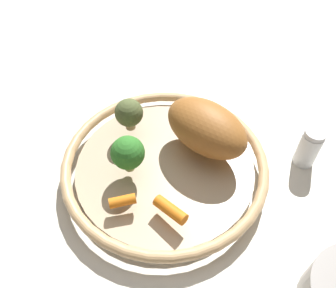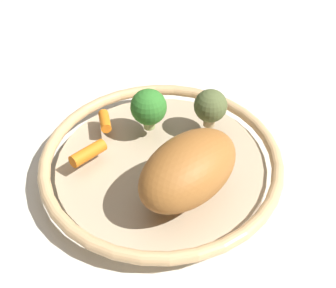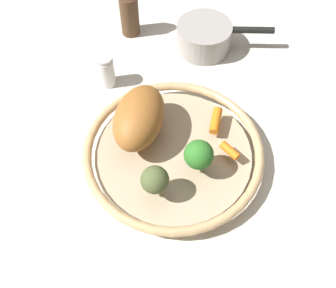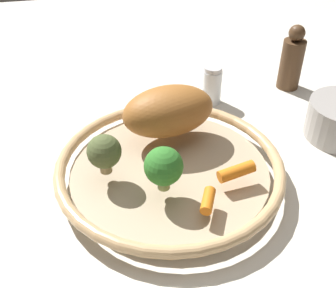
{
  "view_description": "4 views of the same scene",
  "coord_description": "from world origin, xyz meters",
  "px_view_note": "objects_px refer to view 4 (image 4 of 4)",
  "views": [
    {
      "loc": [
        -0.29,
        0.22,
        0.5
      ],
      "look_at": [
        0.01,
        -0.02,
        0.05
      ],
      "focal_mm": 36.5,
      "sensor_mm": 36.0,
      "label": 1
    },
    {
      "loc": [
        -0.26,
        -0.35,
        0.47
      ],
      "look_at": [
        -0.01,
        -0.02,
        0.08
      ],
      "focal_mm": 45.09,
      "sensor_mm": 36.0,
      "label": 2
    },
    {
      "loc": [
        0.4,
        0.16,
        0.69
      ],
      "look_at": [
        0.0,
        -0.01,
        0.06
      ],
      "focal_mm": 42.44,
      "sensor_mm": 36.0,
      "label": 3
    },
    {
      "loc": [
        0.11,
        0.5,
        0.45
      ],
      "look_at": [
        0.0,
        -0.01,
        0.07
      ],
      "focal_mm": 45.27,
      "sensor_mm": 36.0,
      "label": 4
    }
  ],
  "objects_px": {
    "serving_bowl": "(170,170)",
    "pepper_mill": "(292,60)",
    "baby_carrot_left": "(236,171)",
    "salt_shaker": "(212,85)",
    "roast_chicken_piece": "(168,111)",
    "baby_carrot_right": "(208,201)",
    "broccoli_floret_large": "(104,152)",
    "broccoli_floret_small": "(164,167)"
  },
  "relations": [
    {
      "from": "baby_carrot_left",
      "to": "broccoli_floret_large",
      "type": "height_order",
      "value": "broccoli_floret_large"
    },
    {
      "from": "baby_carrot_right",
      "to": "broccoli_floret_small",
      "type": "distance_m",
      "value": 0.08
    },
    {
      "from": "salt_shaker",
      "to": "baby_carrot_right",
      "type": "bearing_deg",
      "value": 72.43
    },
    {
      "from": "serving_bowl",
      "to": "pepper_mill",
      "type": "height_order",
      "value": "pepper_mill"
    },
    {
      "from": "broccoli_floret_small",
      "to": "salt_shaker",
      "type": "height_order",
      "value": "broccoli_floret_small"
    },
    {
      "from": "serving_bowl",
      "to": "baby_carrot_right",
      "type": "relative_size",
      "value": 8.72
    },
    {
      "from": "roast_chicken_piece",
      "to": "broccoli_floret_small",
      "type": "relative_size",
      "value": 2.3
    },
    {
      "from": "roast_chicken_piece",
      "to": "baby_carrot_right",
      "type": "xyz_separation_m",
      "value": [
        -0.02,
        0.18,
        -0.03
      ]
    },
    {
      "from": "baby_carrot_left",
      "to": "broccoli_floret_small",
      "type": "distance_m",
      "value": 0.11
    },
    {
      "from": "baby_carrot_left",
      "to": "salt_shaker",
      "type": "distance_m",
      "value": 0.28
    },
    {
      "from": "roast_chicken_piece",
      "to": "pepper_mill",
      "type": "height_order",
      "value": "pepper_mill"
    },
    {
      "from": "baby_carrot_right",
      "to": "pepper_mill",
      "type": "xyz_separation_m",
      "value": [
        -0.28,
        -0.35,
        0.01
      ]
    },
    {
      "from": "baby_carrot_left",
      "to": "baby_carrot_right",
      "type": "bearing_deg",
      "value": 40.14
    },
    {
      "from": "roast_chicken_piece",
      "to": "broccoli_floret_large",
      "type": "xyz_separation_m",
      "value": [
        0.11,
        0.08,
        -0.0
      ]
    },
    {
      "from": "salt_shaker",
      "to": "baby_carrot_left",
      "type": "bearing_deg",
      "value": 80.64
    },
    {
      "from": "baby_carrot_left",
      "to": "pepper_mill",
      "type": "xyz_separation_m",
      "value": [
        -0.23,
        -0.3,
        0.01
      ]
    },
    {
      "from": "roast_chicken_piece",
      "to": "baby_carrot_left",
      "type": "bearing_deg",
      "value": 118.88
    },
    {
      "from": "roast_chicken_piece",
      "to": "baby_carrot_right",
      "type": "height_order",
      "value": "roast_chicken_piece"
    },
    {
      "from": "baby_carrot_right",
      "to": "salt_shaker",
      "type": "relative_size",
      "value": 0.51
    },
    {
      "from": "serving_bowl",
      "to": "broccoli_floret_large",
      "type": "relative_size",
      "value": 5.68
    },
    {
      "from": "serving_bowl",
      "to": "salt_shaker",
      "type": "height_order",
      "value": "salt_shaker"
    },
    {
      "from": "serving_bowl",
      "to": "baby_carrot_left",
      "type": "bearing_deg",
      "value": 147.46
    },
    {
      "from": "roast_chicken_piece",
      "to": "pepper_mill",
      "type": "bearing_deg",
      "value": -150.51
    },
    {
      "from": "broccoli_floret_small",
      "to": "broccoli_floret_large",
      "type": "xyz_separation_m",
      "value": [
        0.08,
        -0.05,
        -0.0
      ]
    },
    {
      "from": "roast_chicken_piece",
      "to": "broccoli_floret_small",
      "type": "height_order",
      "value": "roast_chicken_piece"
    },
    {
      "from": "serving_bowl",
      "to": "broccoli_floret_small",
      "type": "distance_m",
      "value": 0.08
    },
    {
      "from": "salt_shaker",
      "to": "serving_bowl",
      "type": "bearing_deg",
      "value": 58.65
    },
    {
      "from": "baby_carrot_right",
      "to": "broccoli_floret_small",
      "type": "height_order",
      "value": "broccoli_floret_small"
    },
    {
      "from": "serving_bowl",
      "to": "baby_carrot_left",
      "type": "relative_size",
      "value": 6.38
    },
    {
      "from": "baby_carrot_right",
      "to": "pepper_mill",
      "type": "relative_size",
      "value": 0.29
    },
    {
      "from": "serving_bowl",
      "to": "broccoli_floret_large",
      "type": "distance_m",
      "value": 0.11
    },
    {
      "from": "serving_bowl",
      "to": "baby_carrot_right",
      "type": "height_order",
      "value": "baby_carrot_right"
    },
    {
      "from": "broccoli_floret_small",
      "to": "pepper_mill",
      "type": "height_order",
      "value": "pepper_mill"
    },
    {
      "from": "serving_bowl",
      "to": "broccoli_floret_small",
      "type": "xyz_separation_m",
      "value": [
        0.02,
        0.06,
        0.06
      ]
    },
    {
      "from": "baby_carrot_right",
      "to": "pepper_mill",
      "type": "bearing_deg",
      "value": -128.83
    },
    {
      "from": "broccoli_floret_large",
      "to": "baby_carrot_left",
      "type": "bearing_deg",
      "value": 164.68
    },
    {
      "from": "broccoli_floret_small",
      "to": "pepper_mill",
      "type": "relative_size",
      "value": 0.48
    },
    {
      "from": "serving_bowl",
      "to": "broccoli_floret_large",
      "type": "height_order",
      "value": "broccoli_floret_large"
    },
    {
      "from": "serving_bowl",
      "to": "broccoli_floret_large",
      "type": "xyz_separation_m",
      "value": [
        0.1,
        0.01,
        0.06
      ]
    },
    {
      "from": "baby_carrot_left",
      "to": "broccoli_floret_small",
      "type": "bearing_deg",
      "value": 0.91
    },
    {
      "from": "baby_carrot_right",
      "to": "pepper_mill",
      "type": "height_order",
      "value": "pepper_mill"
    },
    {
      "from": "baby_carrot_left",
      "to": "salt_shaker",
      "type": "xyz_separation_m",
      "value": [
        -0.05,
        -0.27,
        -0.01
      ]
    }
  ]
}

